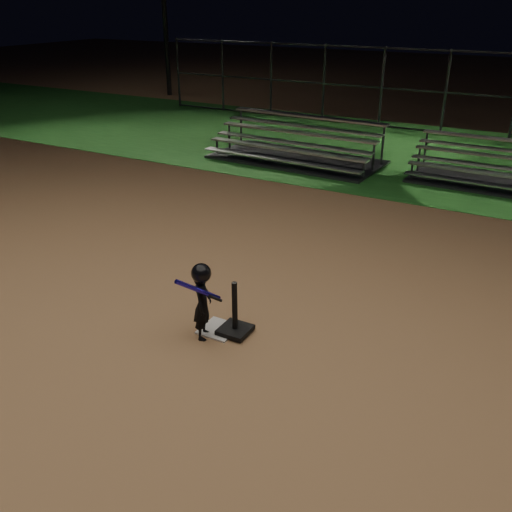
{
  "coord_description": "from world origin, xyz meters",
  "views": [
    {
      "loc": [
        3.39,
        -5.16,
        3.93
      ],
      "look_at": [
        0.0,
        1.0,
        0.65
      ],
      "focal_mm": 39.29,
      "sensor_mm": 36.0,
      "label": 1
    }
  ],
  "objects": [
    {
      "name": "batting_tee",
      "position": [
        0.23,
        0.03,
        0.15
      ],
      "size": [
        0.38,
        0.38,
        0.71
      ],
      "color": "black",
      "rests_on": "home_plate"
    },
    {
      "name": "bleacher_right",
      "position": [
        2.3,
        8.23,
        0.19
      ],
      "size": [
        3.9,
        1.98,
        0.94
      ],
      "rotation": [
        0.0,
        0.0,
        -0.03
      ],
      "color": "#A4A4A8",
      "rests_on": "ground"
    },
    {
      "name": "ground",
      "position": [
        0.0,
        0.0,
        0.0
      ],
      "size": [
        80.0,
        80.0,
        0.0
      ],
      "primitive_type": "plane",
      "color": "#9D7047",
      "rests_on": "ground"
    },
    {
      "name": "child_batter",
      "position": [
        -0.08,
        -0.22,
        0.54
      ],
      "size": [
        0.43,
        0.61,
        1.02
      ],
      "rotation": [
        0.0,
        0.0,
        1.88
      ],
      "color": "black",
      "rests_on": "ground"
    },
    {
      "name": "grass_strip",
      "position": [
        0.0,
        10.0,
        0.01
      ],
      "size": [
        60.0,
        8.0,
        0.01
      ],
      "primitive_type": "cube",
      "color": "#1B521A",
      "rests_on": "ground"
    },
    {
      "name": "home_plate",
      "position": [
        0.0,
        0.0,
        0.01
      ],
      "size": [
        0.45,
        0.45,
        0.02
      ],
      "primitive_type": "cube",
      "color": "beige",
      "rests_on": "ground"
    },
    {
      "name": "backstop_fence",
      "position": [
        0.0,
        13.0,
        1.25
      ],
      "size": [
        20.08,
        0.08,
        2.5
      ],
      "color": "#38383D",
      "rests_on": "ground"
    },
    {
      "name": "bleacher_left",
      "position": [
        -2.61,
        7.88,
        0.22
      ],
      "size": [
        4.48,
        2.35,
        1.07
      ],
      "rotation": [
        0.0,
        0.0,
        -0.05
      ],
      "color": "silver",
      "rests_on": "ground"
    }
  ]
}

